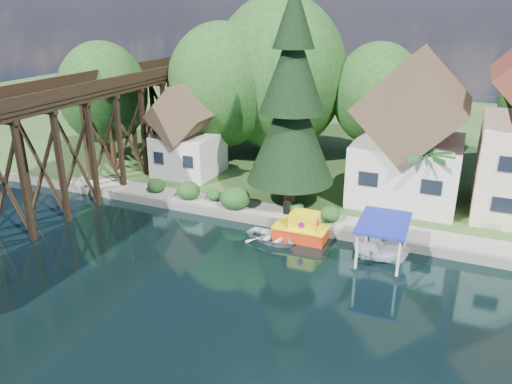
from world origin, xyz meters
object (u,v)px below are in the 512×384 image
trestle_bridge (60,139)px  tugboat (302,229)px  shed (188,136)px  palm_tree (427,158)px  conifer (292,104)px  house_left (410,138)px  boat_white_a (271,236)px  boat_canopy (382,245)px

trestle_bridge → tugboat: bearing=5.7°
shed → palm_tree: 19.69m
conifer → tugboat: (2.36, -4.26, -7.17)m
trestle_bridge → house_left: size_ratio=4.01×
trestle_bridge → tugboat: 18.44m
house_left → conifer: conifer is taller
trestle_bridge → boat_white_a: 16.84m
tugboat → boat_canopy: size_ratio=0.84×
shed → conifer: bearing=-17.6°
palm_tree → trestle_bridge: bearing=-163.5°
palm_tree → tugboat: bearing=-140.9°
conifer → shed: bearing=162.4°
boat_canopy → house_left: bearing=90.4°
trestle_bridge → boat_white_a: bearing=2.5°
palm_tree → boat_canopy: 7.67m
shed → boat_canopy: (18.07, -8.60, -2.69)m
trestle_bridge → boat_canopy: size_ratio=10.61×
trestle_bridge → conifer: 16.75m
tugboat → boat_white_a: tugboat is taller
tugboat → boat_canopy: 5.42m
house_left → palm_tree: 3.88m
house_left → tugboat: house_left is taller
trestle_bridge → boat_white_a: (16.07, 0.71, -4.99)m
trestle_bridge → shed: size_ratio=5.63×
house_left → palm_tree: (1.56, -3.54, -0.32)m
shed → boat_white_a: shed is taller
palm_tree → conifer: bearing=-172.2°
trestle_bridge → boat_white_a: trestle_bridge is taller
boat_canopy → tugboat: bearing=168.8°
trestle_bridge → tugboat: trestle_bridge is taller
trestle_bridge → conifer: size_ratio=2.87×
shed → tugboat: size_ratio=2.25×
shed → boat_white_a: bearing=-37.9°
shed → boat_canopy: shed is taller
trestle_bridge → boat_white_a: size_ratio=12.57×
boat_white_a → conifer: bearing=22.0°
trestle_bridge → boat_canopy: (23.07, 0.73, -4.22)m
shed → house_left: bearing=4.8°
conifer → tugboat: size_ratio=4.43×
conifer → boat_white_a: conifer is taller
conifer → boat_canopy: (7.66, -5.30, -6.79)m
conifer → house_left: bearing=32.3°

